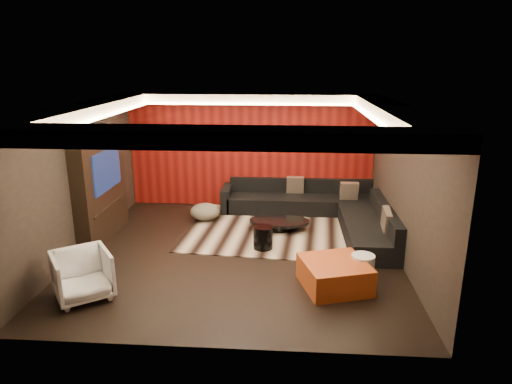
# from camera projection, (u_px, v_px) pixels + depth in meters

# --- Properties ---
(floor) EXTENTS (6.00, 6.00, 0.02)m
(floor) POSITION_uv_depth(u_px,v_px,m) (238.00, 253.00, 8.76)
(floor) COLOR black
(floor) RESTS_ON ground
(ceiling) EXTENTS (6.00, 6.00, 0.02)m
(ceiling) POSITION_uv_depth(u_px,v_px,m) (236.00, 105.00, 7.96)
(ceiling) COLOR silver
(ceiling) RESTS_ON ground
(wall_back) EXTENTS (6.00, 0.02, 2.80)m
(wall_back) POSITION_uv_depth(u_px,v_px,m) (251.00, 151.00, 11.24)
(wall_back) COLOR black
(wall_back) RESTS_ON ground
(wall_left) EXTENTS (0.02, 6.00, 2.80)m
(wall_left) POSITION_uv_depth(u_px,v_px,m) (78.00, 180.00, 8.56)
(wall_left) COLOR black
(wall_left) RESTS_ON ground
(wall_right) EXTENTS (0.02, 6.00, 2.80)m
(wall_right) POSITION_uv_depth(u_px,v_px,m) (405.00, 186.00, 8.15)
(wall_right) COLOR black
(wall_right) RESTS_ON ground
(red_feature_wall) EXTENTS (5.98, 0.05, 2.78)m
(red_feature_wall) POSITION_uv_depth(u_px,v_px,m) (251.00, 151.00, 11.20)
(red_feature_wall) COLOR #6B0C0A
(red_feature_wall) RESTS_ON ground
(soffit_back) EXTENTS (6.00, 0.60, 0.22)m
(soffit_back) POSITION_uv_depth(u_px,v_px,m) (249.00, 99.00, 10.58)
(soffit_back) COLOR silver
(soffit_back) RESTS_ON ground
(soffit_front) EXTENTS (6.00, 0.60, 0.22)m
(soffit_front) POSITION_uv_depth(u_px,v_px,m) (211.00, 137.00, 5.41)
(soffit_front) COLOR silver
(soffit_front) RESTS_ON ground
(soffit_left) EXTENTS (0.60, 4.80, 0.22)m
(soffit_left) POSITION_uv_depth(u_px,v_px,m) (87.00, 111.00, 8.18)
(soffit_left) COLOR silver
(soffit_left) RESTS_ON ground
(soffit_right) EXTENTS (0.60, 4.80, 0.22)m
(soffit_right) POSITION_uv_depth(u_px,v_px,m) (393.00, 113.00, 7.81)
(soffit_right) COLOR silver
(soffit_right) RESTS_ON ground
(cove_back) EXTENTS (4.80, 0.08, 0.04)m
(cove_back) POSITION_uv_depth(u_px,v_px,m) (248.00, 104.00, 10.28)
(cove_back) COLOR #FFD899
(cove_back) RESTS_ON ground
(cove_front) EXTENTS (4.80, 0.08, 0.04)m
(cove_front) POSITION_uv_depth(u_px,v_px,m) (216.00, 140.00, 5.76)
(cove_front) COLOR #FFD899
(cove_front) RESTS_ON ground
(cove_left) EXTENTS (0.08, 4.80, 0.04)m
(cove_left) POSITION_uv_depth(u_px,v_px,m) (106.00, 116.00, 8.18)
(cove_left) COLOR #FFD899
(cove_left) RESTS_ON ground
(cove_right) EXTENTS (0.08, 4.80, 0.04)m
(cove_right) POSITION_uv_depth(u_px,v_px,m) (373.00, 118.00, 7.86)
(cove_right) COLOR #FFD899
(cove_right) RESTS_ON ground
(tv_surround) EXTENTS (0.30, 2.00, 2.20)m
(tv_surround) POSITION_uv_depth(u_px,v_px,m) (101.00, 187.00, 9.21)
(tv_surround) COLOR black
(tv_surround) RESTS_ON ground
(tv_screen) EXTENTS (0.04, 1.30, 0.80)m
(tv_screen) POSITION_uv_depth(u_px,v_px,m) (107.00, 170.00, 9.10)
(tv_screen) COLOR black
(tv_screen) RESTS_ON ground
(tv_shelf) EXTENTS (0.04, 1.60, 0.04)m
(tv_shelf) POSITION_uv_depth(u_px,v_px,m) (110.00, 206.00, 9.31)
(tv_shelf) COLOR black
(tv_shelf) RESTS_ON ground
(rug) EXTENTS (4.23, 3.32, 0.02)m
(rug) POSITION_uv_depth(u_px,v_px,m) (281.00, 230.00, 9.88)
(rug) COLOR tan
(rug) RESTS_ON floor
(coffee_table) EXTENTS (1.31, 1.31, 0.22)m
(coffee_table) POSITION_uv_depth(u_px,v_px,m) (279.00, 225.00, 9.86)
(coffee_table) COLOR black
(coffee_table) RESTS_ON rug
(drum_stool) EXTENTS (0.41, 0.41, 0.45)m
(drum_stool) POSITION_uv_depth(u_px,v_px,m) (263.00, 237.00, 8.86)
(drum_stool) COLOR black
(drum_stool) RESTS_ON rug
(striped_pouf) EXTENTS (0.79, 0.79, 0.37)m
(striped_pouf) POSITION_uv_depth(u_px,v_px,m) (205.00, 212.00, 10.46)
(striped_pouf) COLOR #BEB193
(striped_pouf) RESTS_ON rug
(white_side_table) EXTENTS (0.44, 0.44, 0.48)m
(white_side_table) POSITION_uv_depth(u_px,v_px,m) (362.00, 269.00, 7.55)
(white_side_table) COLOR white
(white_side_table) RESTS_ON floor
(orange_ottoman) EXTENTS (1.24, 1.24, 0.44)m
(orange_ottoman) POSITION_uv_depth(u_px,v_px,m) (334.00, 274.00, 7.39)
(orange_ottoman) COLOR #9B3414
(orange_ottoman) RESTS_ON floor
(armchair) EXTENTS (1.14, 1.15, 0.76)m
(armchair) POSITION_uv_depth(u_px,v_px,m) (82.00, 275.00, 7.02)
(armchair) COLOR silver
(armchair) RESTS_ON floor
(sectional_sofa) EXTENTS (3.65, 3.50, 0.75)m
(sectional_sofa) POSITION_uv_depth(u_px,v_px,m) (323.00, 211.00, 10.35)
(sectional_sofa) COLOR black
(sectional_sofa) RESTS_ON floor
(throw_pillows) EXTENTS (1.98, 2.77, 0.50)m
(throw_pillows) POSITION_uv_depth(u_px,v_px,m) (340.00, 197.00, 10.15)
(throw_pillows) COLOR tan
(throw_pillows) RESTS_ON sectional_sofa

